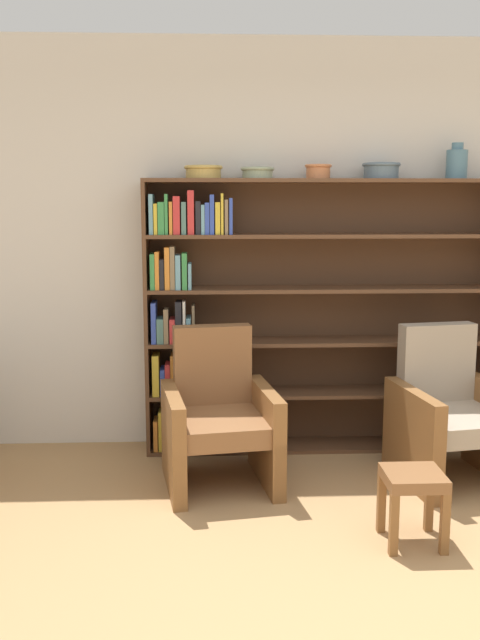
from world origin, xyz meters
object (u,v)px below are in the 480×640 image
object	(u,v)px
bowl_sage	(318,171)
vase_tall	(457,163)
footstool	(413,488)
bowl_terracotta	(258,172)
bookshelf	(288,320)
bowl_copper	(381,170)
armchair_leather	(218,419)
armchair_cushioned	(451,416)
bowl_cream	(203,171)

from	to	relation	value
bowl_sage	vase_tall	size ratio (longest dim) A/B	0.76
bowl_sage	footstool	distance (m)	2.14
vase_tall	bowl_terracotta	bearing A→B (deg)	180.00
bowl_sage	vase_tall	xyz separation A→B (m)	(0.91, 0.00, 0.05)
bookshelf	bowl_terracotta	world-z (taller)	bowl_terracotta
bowl_terracotta	bookshelf	bearing A→B (deg)	4.57
bowl_copper	footstool	world-z (taller)	bowl_copper
bowl_sage	armchair_leather	distance (m)	1.73
vase_tall	armchair_cushioned	xyz separation A→B (m)	(-0.16, -0.57, -1.54)
bookshelf	bowl_cream	distance (m)	1.13
bowl_sage	armchair_cushioned	size ratio (longest dim) A/B	0.19
bookshelf	armchair_cushioned	bearing A→B (deg)	-32.20
bowl_cream	bowl_copper	size ratio (longest dim) A/B	1.00
bookshelf	footstool	distance (m)	1.62
footstool	bookshelf	bearing A→B (deg)	108.14
vase_tall	bowl_cream	bearing A→B (deg)	180.00
bowl_sage	vase_tall	world-z (taller)	vase_tall
bowl_terracotta	armchair_leather	bearing A→B (deg)	-115.18
bowl_terracotta	bowl_sage	size ratio (longest dim) A/B	1.25
bowl_cream	armchair_leather	world-z (taller)	bowl_cream
bookshelf	vase_tall	size ratio (longest dim) A/B	10.29
bowl_sage	bowl_copper	bearing A→B (deg)	0.00
bowl_sage	bowl_copper	xyz separation A→B (m)	(0.41, 0.00, 0.01)
bowl_copper	footstool	bearing A→B (deg)	-95.25
bowl_sage	bowl_copper	distance (m)	0.41
armchair_cushioned	bowl_sage	bearing A→B (deg)	-46.58
bowl_copper	bookshelf	bearing A→B (deg)	178.37
armchair_leather	footstool	distance (m)	1.27
bookshelf	vase_tall	bearing A→B (deg)	-0.89
bowl_terracotta	armchair_cushioned	bearing A→B (deg)	-26.51
bowl_cream	bowl_terracotta	distance (m)	0.35
bookshelf	armchair_leather	world-z (taller)	bookshelf
bowl_terracotta	bowl_copper	world-z (taller)	bowl_copper
armchair_cushioned	vase_tall	bearing A→B (deg)	-114.61
bookshelf	bowl_copper	size ratio (longest dim) A/B	9.59
armchair_cushioned	armchair_leather	bearing A→B (deg)	-9.38
vase_tall	bookshelf	bearing A→B (deg)	179.11
bowl_copper	vase_tall	distance (m)	0.50
bookshelf	bowl_copper	world-z (taller)	bowl_copper
vase_tall	footstool	bearing A→B (deg)	-114.01
bowl_cream	armchair_cushioned	xyz separation A→B (m)	(1.50, -0.57, -1.48)
bowl_copper	footstool	size ratio (longest dim) A/B	0.67
bowl_terracotta	vase_tall	world-z (taller)	vase_tall
bowl_terracotta	armchair_leather	distance (m)	1.61
bowl_terracotta	armchair_cushioned	distance (m)	1.96
footstool	bowl_sage	bearing A→B (deg)	101.42
armchair_leather	footstool	world-z (taller)	armchair_leather
bookshelf	bowl_sage	distance (m)	1.00
footstool	armchair_leather	bearing A→B (deg)	138.66
armchair_leather	armchair_cushioned	xyz separation A→B (m)	(1.42, -0.00, 0.00)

